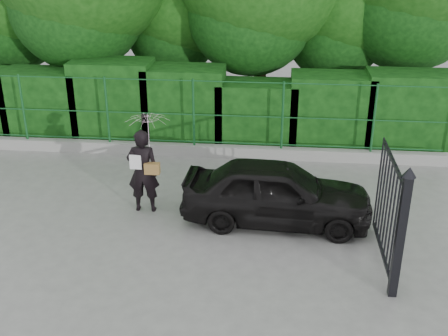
{
  "coord_description": "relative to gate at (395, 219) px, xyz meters",
  "views": [
    {
      "loc": [
        2.54,
        -9.22,
        5.82
      ],
      "look_at": [
        1.51,
        1.3,
        1.1
      ],
      "focal_mm": 45.0,
      "sensor_mm": 36.0,
      "label": 1
    }
  ],
  "objects": [
    {
      "name": "woman",
      "position": [
        -4.74,
        2.12,
        0.2
      ],
      "size": [
        0.94,
        0.91,
        2.18
      ],
      "color": "black",
      "rests_on": "ground"
    },
    {
      "name": "gate",
      "position": [
        0.0,
        0.0,
        0.0
      ],
      "size": [
        0.22,
        2.33,
        2.36
      ],
      "color": "black",
      "rests_on": "ground"
    },
    {
      "name": "kerb",
      "position": [
        -4.6,
        5.22,
        -1.04
      ],
      "size": [
        14.0,
        0.25,
        0.3
      ],
      "primitive_type": "cube",
      "color": "#9E9E99",
      "rests_on": "ground"
    },
    {
      "name": "hedge",
      "position": [
        -4.55,
        6.22,
        -0.16
      ],
      "size": [
        14.2,
        1.2,
        2.29
      ],
      "color": "black",
      "rests_on": "ground"
    },
    {
      "name": "car",
      "position": [
        -1.98,
        1.88,
        -0.52
      ],
      "size": [
        3.97,
        1.76,
        1.33
      ],
      "primitive_type": "imported",
      "rotation": [
        0.0,
        0.0,
        1.52
      ],
      "color": "black",
      "rests_on": "ground"
    },
    {
      "name": "ground",
      "position": [
        -4.6,
        0.72,
        -1.19
      ],
      "size": [
        80.0,
        80.0,
        0.0
      ],
      "primitive_type": "plane",
      "color": "gray"
    },
    {
      "name": "fence",
      "position": [
        -4.38,
        5.22,
        0.01
      ],
      "size": [
        14.13,
        0.06,
        1.8
      ],
      "color": "#155124",
      "rests_on": "kerb"
    }
  ]
}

